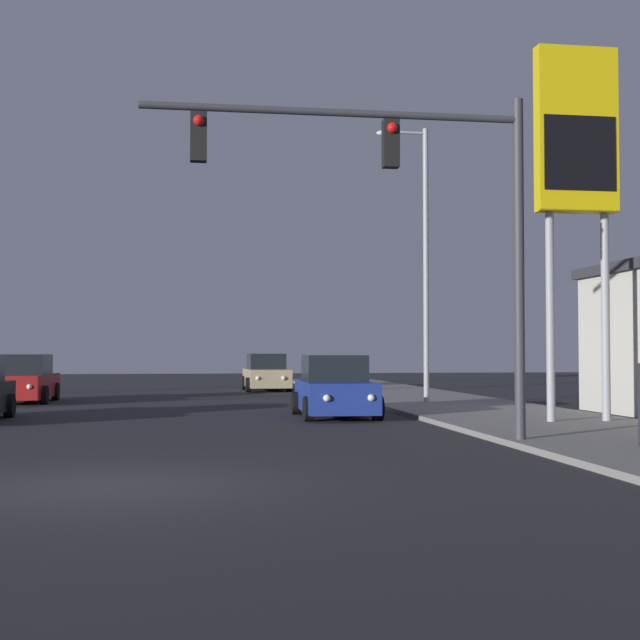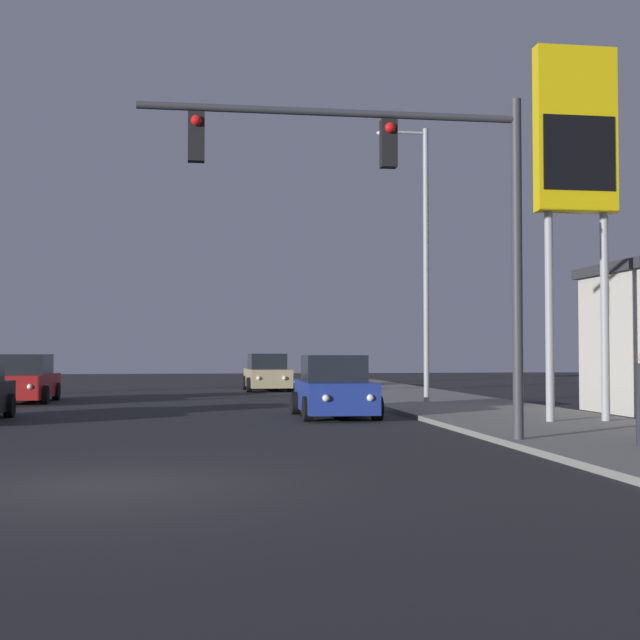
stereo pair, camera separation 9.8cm
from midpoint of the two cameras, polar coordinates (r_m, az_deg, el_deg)
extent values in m
plane|color=#28282B|center=(12.29, -13.54, -10.30)|extent=(120.00, 120.00, 0.00)
cube|color=gray|center=(23.72, 12.53, -6.14)|extent=(5.00, 60.00, 0.12)
cylinder|color=black|center=(25.49, -19.16, -5.20)|extent=(0.24, 0.64, 0.64)
cube|color=navy|center=(24.19, 1.04, -4.87)|extent=(1.92, 4.25, 0.80)
cube|color=black|center=(24.31, 0.98, -3.09)|extent=(1.66, 2.05, 0.70)
cylinder|color=black|center=(22.78, -0.66, -5.70)|extent=(0.24, 0.64, 0.64)
cylinder|color=black|center=(23.09, 3.79, -5.65)|extent=(0.24, 0.64, 0.64)
cylinder|color=black|center=(25.36, -1.46, -5.33)|extent=(0.24, 0.64, 0.64)
cylinder|color=black|center=(25.64, 2.56, -5.29)|extent=(0.24, 0.64, 0.64)
sphere|color=#F2EACC|center=(22.00, 0.51, -5.02)|extent=(0.18, 0.18, 0.18)
sphere|color=#F2EACC|center=(22.20, 3.37, -4.99)|extent=(0.18, 0.18, 0.18)
cube|color=tan|center=(40.60, -3.32, -3.72)|extent=(1.90, 4.24, 0.80)
cube|color=black|center=(40.73, -3.34, -2.65)|extent=(1.65, 2.04, 0.70)
cylinder|color=black|center=(39.24, -4.47, -4.15)|extent=(0.24, 0.64, 0.64)
cylinder|color=black|center=(39.40, -1.85, -4.15)|extent=(0.24, 0.64, 0.64)
cylinder|color=black|center=(41.84, -4.71, -4.02)|extent=(0.24, 0.64, 0.64)
cylinder|color=black|center=(41.99, -2.25, -4.02)|extent=(0.24, 0.64, 0.64)
sphere|color=#F2EACC|center=(38.44, -3.87, -3.73)|extent=(0.18, 0.18, 0.18)
sphere|color=#F2EACC|center=(38.54, -2.22, -3.73)|extent=(0.18, 0.18, 0.18)
cube|color=maroon|center=(32.75, -18.34, -4.02)|extent=(1.91, 4.25, 0.80)
cube|color=black|center=(32.88, -18.28, -2.71)|extent=(1.65, 2.04, 0.70)
cylinder|color=black|center=(31.34, -17.13, -4.61)|extent=(0.24, 0.64, 0.64)
cylinder|color=black|center=(34.21, -19.45, -4.36)|extent=(0.24, 0.64, 0.64)
cylinder|color=black|center=(33.91, -16.46, -4.41)|extent=(0.24, 0.64, 0.64)
sphere|color=#F2EACC|center=(30.57, -18.00, -4.08)|extent=(0.18, 0.18, 0.18)
cylinder|color=#38383D|center=(17.39, 12.66, 3.27)|extent=(0.20, 0.20, 6.50)
cylinder|color=#38383D|center=(16.97, 0.95, 13.14)|extent=(7.14, 0.14, 0.14)
cube|color=black|center=(17.04, 4.58, 11.18)|extent=(0.30, 0.24, 0.90)
sphere|color=red|center=(16.97, 4.68, 12.17)|extent=(0.20, 0.20, 0.20)
cube|color=black|center=(16.63, -7.76, 11.52)|extent=(0.30, 0.24, 0.90)
sphere|color=red|center=(16.56, -7.75, 12.54)|extent=(0.20, 0.20, 0.20)
cylinder|color=#99999E|center=(29.43, 6.90, 3.53)|extent=(0.18, 0.18, 9.00)
cylinder|color=#99999E|center=(29.99, 5.55, 11.85)|extent=(1.40, 0.10, 0.10)
ellipsoid|color=silver|center=(29.82, 4.21, 11.83)|extent=(0.50, 0.24, 0.20)
cylinder|color=#99999E|center=(21.88, 14.59, 0.24)|extent=(0.20, 0.20, 5.00)
cylinder|color=#99999E|center=(22.46, 17.88, 0.21)|extent=(0.20, 0.20, 5.00)
cube|color=yellow|center=(22.78, 16.15, 11.61)|extent=(2.00, 0.40, 4.00)
cube|color=black|center=(22.46, 16.39, 10.24)|extent=(1.80, 0.03, 1.80)
camera|label=1|loc=(0.05, -89.90, 0.00)|focal=50.00mm
camera|label=2|loc=(0.05, 90.10, 0.00)|focal=50.00mm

